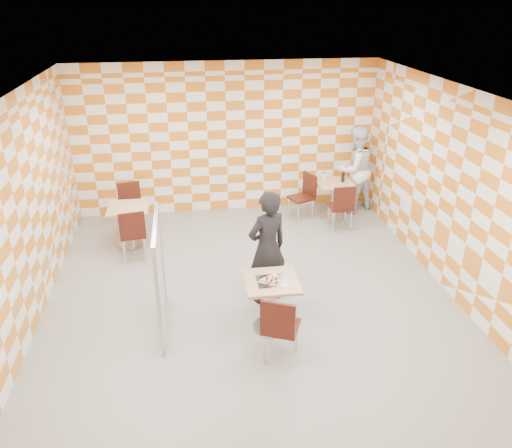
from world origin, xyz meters
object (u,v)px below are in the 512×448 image
Objects in this scene: sport_bottle at (324,177)px; chair_second_side at (305,193)px; chair_main_front at (279,325)px; chair_empty_far at (131,203)px; man_dark at (267,248)px; chair_second_front at (342,204)px; chair_empty_near at (133,231)px; soda_bottle at (343,177)px; main_table at (271,296)px; second_table at (334,193)px; partition at (160,275)px; empty_table at (130,219)px; man_white at (354,170)px.

chair_second_side is at bearing -174.21° from sport_bottle.
chair_empty_far is (-2.05, 4.14, 0.00)m from chair_main_front.
chair_main_front is at bearing 62.53° from man_dark.
chair_second_front is at bearing -9.32° from chair_empty_far.
chair_empty_near is 4.62× the size of sport_bottle.
chair_empty_near is at bearing -84.42° from chair_empty_far.
soda_bottle is at bearing -0.10° from chair_empty_far.
chair_empty_near is (-1.95, 2.21, 0.04)m from main_table.
chair_empty_far is (-3.38, -0.03, 0.00)m from chair_second_side.
second_table is 4.60m from partition.
chair_second_front reaches higher than main_table.
chair_empty_near is (0.10, -0.58, 0.04)m from empty_table.
empty_table is at bearing -7.74° from man_white.
soda_bottle reaches higher than main_table.
man_dark is (-1.82, -2.76, 0.35)m from second_table.
second_table is (1.88, 3.45, 0.00)m from main_table.
chair_second_side is at bearing 49.55° from partition.
chair_main_front is at bearing -56.26° from chair_empty_near.
partition is 6.74× the size of soda_bottle.
chair_main_front and chair_second_front have the same top height.
soda_bottle reaches higher than chair_second_front.
man_dark is (0.08, 1.38, 0.31)m from chair_main_front.
second_table is at bearing -20.49° from sport_bottle.
main_table is 3.46m from empty_table.
partition is at bearing -75.02° from chair_empty_near.
sport_bottle reaches higher than chair_empty_far.
man_white is (0.50, 0.30, 0.38)m from second_table.
partition reaches higher than empty_table.
partition reaches higher than chair_empty_far.
man_white is at bearing -151.16° from man_dark.
chair_second_front is 1.00× the size of chair_empty_near.
chair_second_front is 0.54× the size of man_dark.
man_white reaches higher than partition.
second_table is 0.38m from soda_bottle.
soda_bottle is at bearing -11.73° from sport_bottle.
chair_main_front is 4.62× the size of sport_bottle.
man_dark is 7.47× the size of soda_bottle.
chair_empty_near is at bearing 123.74° from chair_main_front.
chair_second_side is at bearing 72.41° from chair_main_front.
man_dark reaches higher than soda_bottle.
chair_second_front is at bearing 0.35° from empty_table.
chair_second_side is at bearing 0.52° from chair_empty_far.
second_table is at bearing -147.36° from man_dark.
chair_main_front is at bearing -114.70° from second_table.
chair_second_side is at bearing -6.38° from man_white.
chair_second_front is 4.16m from partition.
chair_second_side is (3.35, 0.70, 0.04)m from empty_table.
second_table and empty_table have the same top height.
chair_main_front is 1.00× the size of chair_second_side.
second_table is 0.81× the size of chair_second_side.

